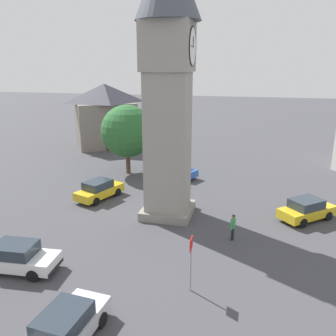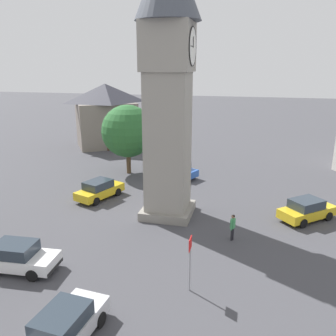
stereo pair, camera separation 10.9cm
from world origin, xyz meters
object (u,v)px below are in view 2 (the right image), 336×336
at_px(tree, 128,131).
at_px(pedestrian, 233,225).
at_px(clock_tower, 168,60).
at_px(car_white_side, 65,327).
at_px(car_black_far, 307,210).
at_px(building_terrace_right, 106,115).
at_px(road_sign, 190,255).
at_px(car_silver_kerb, 177,169).
at_px(car_blue_kerb, 17,257).
at_px(car_red_corner, 99,189).

bearing_deg(tree, pedestrian, 43.36).
bearing_deg(clock_tower, car_white_side, -4.03).
height_order(car_black_far, building_terrace_right, building_terrace_right).
distance_m(clock_tower, pedestrian, 11.20).
xyz_separation_m(clock_tower, road_sign, (8.43, 3.15, -8.84)).
distance_m(car_silver_kerb, tree, 6.04).
bearing_deg(car_black_far, clock_tower, -81.76).
bearing_deg(road_sign, building_terrace_right, -149.82).
distance_m(car_black_far, pedestrian, 6.41).
relative_size(car_white_side, building_terrace_right, 0.45).
bearing_deg(car_white_side, clock_tower, 175.97).
bearing_deg(clock_tower, car_blue_kerb, -33.84).
bearing_deg(car_blue_kerb, car_black_far, 123.40).
xyz_separation_m(car_red_corner, pedestrian, (4.53, 10.92, 0.25)).
height_order(car_white_side, building_terrace_right, building_terrace_right).
bearing_deg(building_terrace_right, car_black_far, 51.34).
xyz_separation_m(pedestrian, building_terrace_right, (-22.44, -17.95, 3.13)).
distance_m(car_white_side, road_sign, 6.12).
height_order(car_blue_kerb, car_black_far, same).
height_order(car_black_far, pedestrian, pedestrian).
bearing_deg(car_black_far, road_sign, -33.32).
relative_size(car_silver_kerb, car_white_side, 1.04).
xyz_separation_m(car_blue_kerb, car_white_side, (4.01, 5.03, 0.00)).
bearing_deg(tree, car_blue_kerb, 0.92).
relative_size(car_white_side, car_black_far, 1.01).
bearing_deg(car_blue_kerb, tree, -179.08).
distance_m(clock_tower, car_red_corner, 11.83).
relative_size(clock_tower, road_sign, 6.59).
distance_m(clock_tower, building_terrace_right, 24.52).
xyz_separation_m(car_white_side, building_terrace_right, (-32.48, -12.25, 3.38)).
height_order(clock_tower, car_black_far, clock_tower).
relative_size(car_blue_kerb, car_white_side, 0.99).
relative_size(car_silver_kerb, car_black_far, 1.06).
relative_size(car_red_corner, pedestrian, 2.64).
distance_m(clock_tower, car_blue_kerb, 14.61).
relative_size(clock_tower, car_black_far, 4.37).
bearing_deg(car_silver_kerb, clock_tower, 8.43).
bearing_deg(car_silver_kerb, road_sign, 14.52).
xyz_separation_m(car_black_far, tree, (-7.45, -15.84, 3.47)).
height_order(car_white_side, road_sign, road_sign).
bearing_deg(car_red_corner, tree, -179.26).
relative_size(car_red_corner, car_white_side, 1.04).
bearing_deg(car_silver_kerb, car_blue_kerb, -14.82).
xyz_separation_m(clock_tower, tree, (-8.84, -6.23, -6.50)).
xyz_separation_m(car_red_corner, building_terrace_right, (-17.90, -7.02, 3.38)).
relative_size(car_silver_kerb, building_terrace_right, 0.47).
bearing_deg(road_sign, pedestrian, 163.73).
bearing_deg(clock_tower, pedestrian, 59.46).
xyz_separation_m(car_blue_kerb, pedestrian, (-6.04, 10.73, 0.25)).
relative_size(car_silver_kerb, car_red_corner, 1.00).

